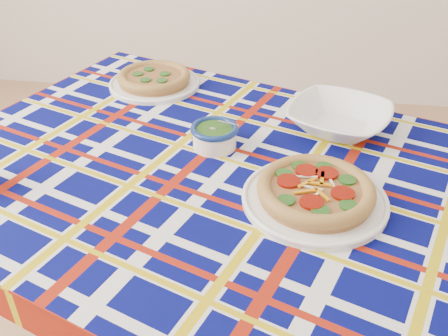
% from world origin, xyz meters
% --- Properties ---
extents(dining_table, '(1.63, 1.32, 0.66)m').
position_xyz_m(dining_table, '(0.25, 0.18, 0.60)').
color(dining_table, brown).
rests_on(dining_table, floor).
extents(tablecloth, '(1.67, 1.36, 0.09)m').
position_xyz_m(tablecloth, '(0.25, 0.18, 0.62)').
color(tablecloth, '#040750').
rests_on(tablecloth, dining_table).
extents(main_focaccia_plate, '(0.38, 0.38, 0.06)m').
position_xyz_m(main_focaccia_plate, '(0.37, 0.13, 0.69)').
color(main_focaccia_plate, '#905D33').
rests_on(main_focaccia_plate, tablecloth).
extents(pesto_bowl, '(0.13, 0.13, 0.06)m').
position_xyz_m(pesto_bowl, '(0.15, 0.31, 0.70)').
color(pesto_bowl, '#1B3D10').
rests_on(pesto_bowl, tablecloth).
extents(serving_bowl, '(0.30, 0.30, 0.06)m').
position_xyz_m(serving_bowl, '(0.43, 0.43, 0.70)').
color(serving_bowl, white).
rests_on(serving_bowl, tablecloth).
extents(second_focaccia_plate, '(0.33, 0.33, 0.05)m').
position_xyz_m(second_focaccia_plate, '(-0.07, 0.61, 0.69)').
color(second_focaccia_plate, '#905D33').
rests_on(second_focaccia_plate, tablecloth).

